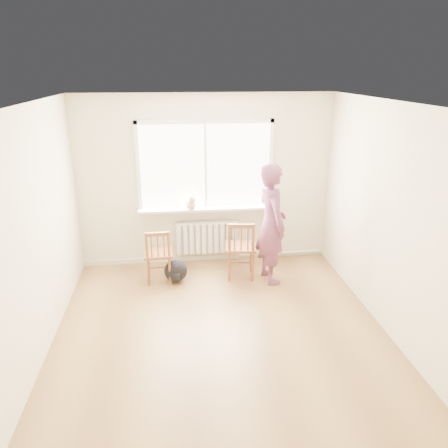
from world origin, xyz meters
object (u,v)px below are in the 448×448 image
object	(u,v)px
chair_right	(241,250)
backpack	(176,271)
person	(271,224)
cat	(191,203)
chair_left	(158,256)

from	to	relation	value
chair_right	backpack	size ratio (longest dim) A/B	2.67
person	cat	bearing A→B (deg)	50.49
chair_right	backpack	distance (m)	1.03
backpack	chair_left	bearing A→B (deg)	175.26
chair_left	cat	xyz separation A→B (m)	(0.52, 0.53, 0.64)
chair_right	cat	xyz separation A→B (m)	(-0.71, 0.54, 0.60)
chair_left	chair_right	world-z (taller)	chair_right
person	backpack	bearing A→B (deg)	76.28
chair_right	person	size ratio (longest dim) A/B	0.51
chair_left	chair_right	xyz separation A→B (m)	(1.23, -0.01, 0.04)
chair_left	backpack	size ratio (longest dim) A/B	2.43
chair_left	cat	distance (m)	0.98
person	cat	distance (m)	1.32
chair_right	backpack	world-z (taller)	chair_right
cat	backpack	size ratio (longest dim) A/B	1.23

